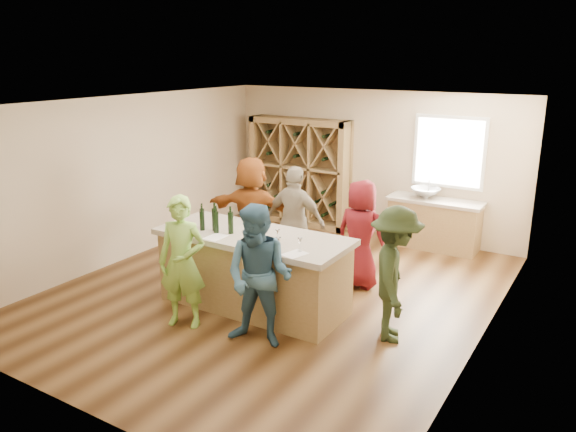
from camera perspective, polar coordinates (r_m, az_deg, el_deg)
The scene contains 33 objects.
floor at distance 8.58m, azimuth -1.28°, elevation -7.95°, with size 6.00×7.00×0.10m, color #55371B.
ceiling at distance 7.85m, azimuth -1.41°, elevation 11.76°, with size 6.00×7.00×0.10m, color white.
wall_back at distance 11.17m, azimuth 8.60°, elevation 5.40°, with size 6.00×0.10×2.80m, color #CBB593.
wall_front at distance 5.60m, azimuth -21.53°, elevation -6.53°, with size 6.00×0.10×2.80m, color #CBB593.
wall_left at distance 10.03m, azimuth -16.19°, elevation 3.72°, with size 0.10×7.00×2.80m, color #CBB593.
wall_right at distance 6.99m, azimuth 20.19°, elevation -1.94°, with size 0.10×7.00×2.80m, color #CBB593.
window_frame at distance 10.55m, azimuth 16.06°, elevation 6.26°, with size 1.30×0.06×1.30m, color white.
window_pane at distance 10.52m, azimuth 16.00°, elevation 6.23°, with size 1.18×0.01×1.18m, color white.
wine_rack at distance 11.64m, azimuth 1.17°, elevation 4.51°, with size 2.20×0.45×2.20m, color olive.
back_counter_base at distance 10.62m, azimuth 14.59°, elevation -0.90°, with size 1.60×0.58×0.86m, color olive.
back_counter_top at distance 10.50m, azimuth 14.77°, elevation 1.50°, with size 1.70×0.62×0.06m, color #B1A591.
sink at distance 10.52m, azimuth 13.78°, elevation 2.30°, with size 0.54×0.54×0.19m, color silver.
faucet at distance 10.68m, azimuth 14.10°, elevation 2.79°, with size 0.02×0.02×0.30m, color silver.
tasting_counter_base at distance 7.89m, azimuth -3.53°, elevation -5.83°, with size 2.60×1.00×1.00m, color olive.
tasting_counter_top at distance 7.71m, azimuth -3.60°, elevation -2.11°, with size 2.72×1.12×0.08m, color #B1A591.
wine_bottle_a at distance 8.05m, azimuth -8.71°, elevation -0.18°, with size 0.07×0.07×0.27m, color black.
wine_bottle_b at distance 7.90m, azimuth -8.72°, elevation -0.47°, with size 0.07×0.07×0.28m, color black.
wine_bottle_c at distance 7.84m, azimuth -7.45°, elevation -0.36°, with size 0.08×0.08×0.32m, color black.
wine_bottle_d at distance 7.74m, azimuth -7.32°, elevation -0.63°, with size 0.08×0.08×0.30m, color black.
wine_bottle_e at distance 7.70m, azimuth -5.85°, elevation -0.68°, with size 0.08×0.08×0.30m, color black.
wine_glass_b at distance 7.26m, azimuth -4.51°, elevation -2.28°, with size 0.06×0.06×0.16m, color white.
wine_glass_c at distance 6.97m, azimuth -0.99°, elevation -2.93°, with size 0.07×0.07×0.19m, color white.
wine_glass_d at distance 7.32m, azimuth -1.08°, elevation -2.08°, with size 0.06×0.06×0.16m, color white.
wine_glass_e at distance 6.99m, azimuth 1.23°, elevation -2.95°, with size 0.06×0.06×0.17m, color white.
tasting_menu_a at distance 7.61m, azimuth -7.37°, elevation -2.14°, with size 0.22×0.31×0.00m, color white.
tasting_menu_b at distance 7.22m, azimuth -4.05°, elevation -3.04°, with size 0.22×0.30×0.00m, color white.
tasting_menu_c at distance 6.92m, azimuth 0.69°, elevation -3.88°, with size 0.22×0.30×0.00m, color white.
person_near_left at distance 7.36m, azimuth -10.68°, elevation -4.63°, with size 0.64×0.47×1.75m, color #8CC64C.
person_near_right at distance 6.76m, azimuth -2.94°, elevation -6.17°, with size 0.86×0.47×1.77m, color #335972.
person_server at distance 7.02m, azimuth 10.81°, elevation -5.86°, with size 1.11×0.51×1.71m, color #263319.
person_far_mid at distance 8.90m, azimuth 0.74°, elevation -0.56°, with size 1.04×0.53×1.78m, color gray.
person_far_right at distance 8.54m, azimuth 7.40°, elevation -1.83°, with size 0.82×0.53×1.67m, color #590F14.
person_far_left at distance 9.37m, azimuth -3.67°, elevation 0.49°, with size 1.72×0.62×1.85m, color #994C19.
Camera 1 is at (4.25, -6.57, 3.45)m, focal length 35.00 mm.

